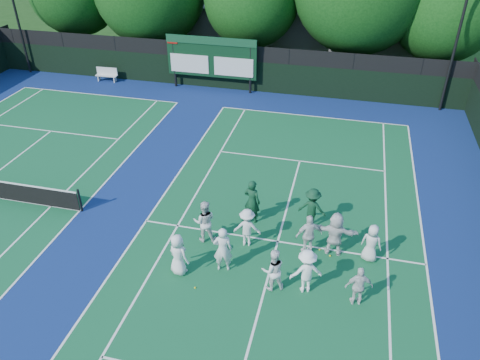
# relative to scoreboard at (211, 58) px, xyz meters

# --- Properties ---
(ground) EXTENTS (120.00, 120.00, 0.00)m
(ground) POSITION_rel_scoreboard_xyz_m (7.01, -15.59, -2.19)
(ground) COLOR #14340E
(ground) RESTS_ON ground
(court_apron) EXTENTS (34.00, 32.00, 0.01)m
(court_apron) POSITION_rel_scoreboard_xyz_m (1.01, -14.59, -2.19)
(court_apron) COLOR navy
(court_apron) RESTS_ON ground
(near_court) EXTENTS (11.05, 23.85, 0.01)m
(near_court) POSITION_rel_scoreboard_xyz_m (7.01, -14.59, -2.18)
(near_court) COLOR #11542E
(near_court) RESTS_ON ground
(back_fence) EXTENTS (34.00, 0.08, 3.00)m
(back_fence) POSITION_rel_scoreboard_xyz_m (1.01, 0.41, -0.83)
(back_fence) COLOR black
(back_fence) RESTS_ON ground
(scoreboard) EXTENTS (6.00, 0.21, 3.55)m
(scoreboard) POSITION_rel_scoreboard_xyz_m (0.00, 0.00, 0.00)
(scoreboard) COLOR black
(scoreboard) RESTS_ON ground
(clubhouse) EXTENTS (18.00, 6.00, 4.00)m
(clubhouse) POSITION_rel_scoreboard_xyz_m (5.01, 8.41, -0.19)
(clubhouse) COLOR #5F5E64
(clubhouse) RESTS_ON ground
(light_pole_right) EXTENTS (1.20, 0.30, 10.12)m
(light_pole_right) POSITION_rel_scoreboard_xyz_m (14.51, 0.11, 4.11)
(light_pole_right) COLOR black
(light_pole_right) RESTS_ON ground
(bench) EXTENTS (1.53, 0.46, 0.96)m
(bench) POSITION_rel_scoreboard_xyz_m (-7.59, -0.22, -1.68)
(bench) COLOR silver
(bench) RESTS_ON ground
(tree_c) EXTENTS (6.48, 6.48, 8.38)m
(tree_c) POSITION_rel_scoreboard_xyz_m (1.92, 3.99, 2.78)
(tree_c) COLOR black
(tree_c) RESTS_ON ground
(tree_e) EXTENTS (6.62, 6.62, 8.44)m
(tree_e) POSITION_rel_scoreboard_xyz_m (14.37, 3.99, 2.76)
(tree_e) COLOR black
(tree_e) RESTS_ON ground
(tennis_ball_0) EXTENTS (0.07, 0.07, 0.07)m
(tennis_ball_0) POSITION_rel_scoreboard_xyz_m (4.68, -17.71, -2.16)
(tennis_ball_0) COLOR yellow
(tennis_ball_0) RESTS_ON ground
(tennis_ball_2) EXTENTS (0.07, 0.07, 0.07)m
(tennis_ball_2) POSITION_rel_scoreboard_xyz_m (8.64, -14.70, -2.16)
(tennis_ball_2) COLOR yellow
(tennis_ball_2) RESTS_ON ground
(tennis_ball_4) EXTENTS (0.07, 0.07, 0.07)m
(tennis_ball_4) POSITION_rel_scoreboard_xyz_m (8.18, -13.98, -2.16)
(tennis_ball_4) COLOR yellow
(tennis_ball_4) RESTS_ON ground
(tennis_ball_5) EXTENTS (0.07, 0.07, 0.07)m
(tennis_ball_5) POSITION_rel_scoreboard_xyz_m (9.05, -14.96, -2.16)
(tennis_ball_5) COLOR yellow
(tennis_ball_5) RESTS_ON ground
(player_front_0) EXTENTS (0.94, 0.80, 1.64)m
(player_front_0) POSITION_rel_scoreboard_xyz_m (3.89, -17.07, -1.37)
(player_front_0) COLOR white
(player_front_0) RESTS_ON ground
(player_front_1) EXTENTS (0.76, 0.58, 1.84)m
(player_front_1) POSITION_rel_scoreboard_xyz_m (5.36, -16.55, -1.27)
(player_front_1) COLOR silver
(player_front_1) RESTS_ON ground
(player_front_2) EXTENTS (0.97, 0.87, 1.63)m
(player_front_2) POSITION_rel_scoreboard_xyz_m (7.24, -17.03, -1.38)
(player_front_2) COLOR white
(player_front_2) RESTS_ON ground
(player_front_3) EXTENTS (1.26, 0.99, 1.71)m
(player_front_3) POSITION_rel_scoreboard_xyz_m (8.34, -16.87, -1.34)
(player_front_3) COLOR white
(player_front_3) RESTS_ON ground
(player_front_4) EXTENTS (0.96, 0.57, 1.53)m
(player_front_4) POSITION_rel_scoreboard_xyz_m (10.06, -17.06, -1.42)
(player_front_4) COLOR silver
(player_front_4) RESTS_ON ground
(player_back_0) EXTENTS (1.00, 0.87, 1.78)m
(player_back_0) POSITION_rel_scoreboard_xyz_m (4.25, -15.12, -1.30)
(player_back_0) COLOR silver
(player_back_0) RESTS_ON ground
(player_back_1) EXTENTS (1.09, 0.69, 1.60)m
(player_back_1) POSITION_rel_scoreboard_xyz_m (5.88, -15.00, -1.39)
(player_back_1) COLOR silver
(player_back_1) RESTS_ON ground
(player_back_2) EXTENTS (1.08, 0.80, 1.71)m
(player_back_2) POSITION_rel_scoreboard_xyz_m (8.19, -14.95, -1.34)
(player_back_2) COLOR silver
(player_back_2) RESTS_ON ground
(player_back_3) EXTENTS (1.67, 0.56, 1.79)m
(player_back_3) POSITION_rel_scoreboard_xyz_m (9.13, -14.71, -1.30)
(player_back_3) COLOR silver
(player_back_3) RESTS_ON ground
(player_back_4) EXTENTS (0.86, 0.68, 1.54)m
(player_back_4) POSITION_rel_scoreboard_xyz_m (10.44, -14.76, -1.42)
(player_back_4) COLOR silver
(player_back_4) RESTS_ON ground
(coach_left) EXTENTS (0.80, 0.64, 1.93)m
(coach_left) POSITION_rel_scoreboard_xyz_m (5.74, -13.50, -1.23)
(coach_left) COLOR #0F3720
(coach_left) RESTS_ON ground
(coach_right) EXTENTS (1.19, 0.78, 1.73)m
(coach_right) POSITION_rel_scoreboard_xyz_m (8.12, -13.25, -1.33)
(coach_right) COLOR #0E361F
(coach_right) RESTS_ON ground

